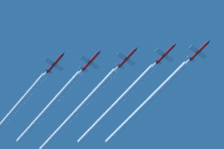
{
  "coord_description": "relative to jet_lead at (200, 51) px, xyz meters",
  "views": [
    {
      "loc": [
        78.77,
        89.25,
        1.56
      ],
      "look_at": [
        0.22,
        -10.36,
        201.22
      ],
      "focal_mm": 90.76,
      "sensor_mm": 36.0,
      "label": 1
    }
  ],
  "objects": [
    {
      "name": "jet_second_echelon",
      "position": [
        10.73,
        -9.15,
        -1.63
      ],
      "size": [
        8.72,
        12.7,
        3.05
      ],
      "color": "red"
    },
    {
      "name": "smoke_trail_lead",
      "position": [
        0.0,
        -33.92,
        -0.03
      ],
      "size": [
        2.43,
        56.27,
        2.43
      ],
      "color": "white"
    },
    {
      "name": "jet_fourth_echelon",
      "position": [
        34.06,
        -29.19,
        -5.2
      ],
      "size": [
        8.72,
        12.7,
        3.05
      ],
      "color": "red"
    },
    {
      "name": "smoke_trail_fourth_echelon",
      "position": [
        34.06,
        -58.95,
        -5.23
      ],
      "size": [
        2.43,
        47.93,
        2.43
      ],
      "color": "white"
    },
    {
      "name": "jet_third_echelon",
      "position": [
        22.58,
        -19.56,
        -3.33
      ],
      "size": [
        8.72,
        12.7,
        3.05
      ],
      "color": "red"
    },
    {
      "name": "jet_fifth_echelon",
      "position": [
        45.29,
        -38.4,
        -6.3
      ],
      "size": [
        8.72,
        12.7,
        3.05
      ],
      "color": "red"
    },
    {
      "name": "smoke_trail_third_echelon",
      "position": [
        22.58,
        -53.68,
        -3.36
      ],
      "size": [
        2.43,
        56.67,
        2.43
      ],
      "color": "white"
    },
    {
      "name": "smoke_trail_second_echelon",
      "position": [
        10.73,
        -41.89,
        -1.66
      ],
      "size": [
        2.43,
        53.9,
        2.43
      ],
      "color": "white"
    },
    {
      "name": "smoke_trail_fifth_echelon",
      "position": [
        45.29,
        -66.97,
        -6.33
      ],
      "size": [
        2.43,
        45.55,
        2.43
      ],
      "color": "white"
    },
    {
      "name": "jet_lead",
      "position": [
        0.0,
        0.0,
        0.0
      ],
      "size": [
        8.72,
        12.7,
        3.05
      ],
      "color": "red"
    }
  ]
}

